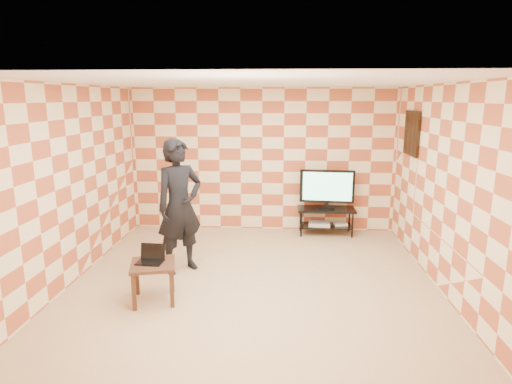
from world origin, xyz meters
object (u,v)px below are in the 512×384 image
tv (327,187)px  tv_stand (326,215)px  person (180,206)px  side_table (153,270)px

tv → tv_stand: bearing=95.0°
tv_stand → tv: 0.53m
tv → person: 2.96m
tv_stand → person: person is taller
side_table → person: 1.16m
tv → side_table: tv is taller
tv_stand → side_table: 3.75m
side_table → person: size_ratio=0.33×
side_table → person: (0.12, 1.01, 0.57)m
tv_stand → side_table: size_ratio=1.64×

